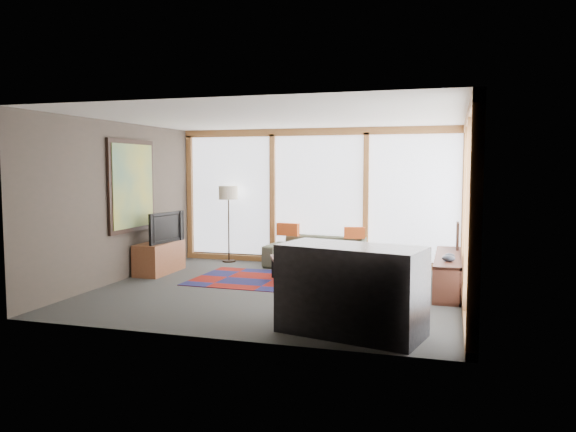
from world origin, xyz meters
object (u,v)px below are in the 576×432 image
(bookshelf, at_px, (448,273))
(bar_counter, at_px, (351,290))
(sofa, at_px, (320,253))
(floor_lamp, at_px, (229,224))
(television, at_px, (163,227))
(coffee_table, at_px, (308,269))
(tv_console, at_px, (160,258))

(bookshelf, bearing_deg, bar_counter, -110.89)
(sofa, bearing_deg, bar_counter, -64.71)
(floor_lamp, bearing_deg, sofa, -7.23)
(television, bearing_deg, bar_counter, -115.95)
(sofa, height_order, floor_lamp, floor_lamp)
(bookshelf, distance_m, bar_counter, 2.85)
(coffee_table, bearing_deg, sofa, 93.22)
(floor_lamp, bearing_deg, coffee_table, -34.46)
(coffee_table, height_order, tv_console, tv_console)
(sofa, distance_m, coffee_table, 1.11)
(tv_console, distance_m, bar_counter, 4.71)
(floor_lamp, distance_m, tv_console, 1.67)
(tv_console, bearing_deg, coffee_table, 1.77)
(television, relative_size, bar_counter, 0.59)
(tv_console, bearing_deg, bookshelf, 0.03)
(sofa, relative_size, tv_console, 1.84)
(sofa, bearing_deg, bookshelf, -20.43)
(sofa, distance_m, television, 2.87)
(bar_counter, bearing_deg, television, 158.84)
(sofa, height_order, bookshelf, sofa)
(floor_lamp, xyz_separation_m, tv_console, (-0.73, -1.43, -0.48))
(sofa, xyz_separation_m, coffee_table, (0.06, -1.11, -0.09))
(television, xyz_separation_m, bar_counter, (3.81, -2.64, -0.31))
(floor_lamp, height_order, television, floor_lamp)
(floor_lamp, distance_m, bookshelf, 4.44)
(floor_lamp, bearing_deg, bar_counter, -52.26)
(coffee_table, bearing_deg, television, -177.89)
(bookshelf, distance_m, television, 4.85)
(coffee_table, xyz_separation_m, bar_counter, (1.20, -2.74, 0.30))
(floor_lamp, xyz_separation_m, bar_counter, (3.16, -4.08, -0.25))
(sofa, relative_size, floor_lamp, 1.34)
(tv_console, height_order, bar_counter, bar_counter)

